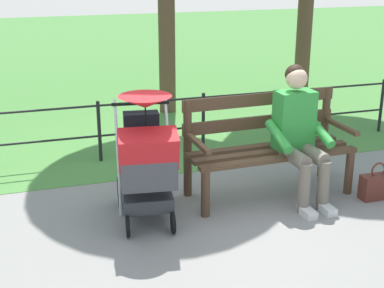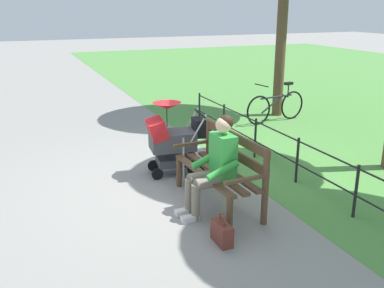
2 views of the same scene
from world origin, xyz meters
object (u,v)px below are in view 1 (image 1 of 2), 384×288
park_bench (267,141)px  stroller (146,157)px  person_on_bench (299,131)px  handbag (377,186)px

park_bench → stroller: size_ratio=1.41×
person_on_bench → handbag: size_ratio=3.45×
park_bench → handbag: (-0.95, 0.47, -0.40)m
person_on_bench → handbag: (-0.73, 0.25, -0.55)m
handbag → park_bench: bearing=-26.4°
stroller → person_on_bench: bearing=-178.4°
person_on_bench → stroller: 1.47m
stroller → handbag: bearing=174.6°
handbag → person_on_bench: bearing=-19.0°
park_bench → person_on_bench: (-0.22, 0.22, 0.15)m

